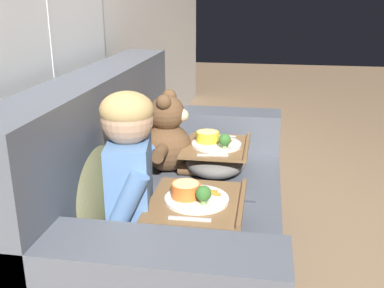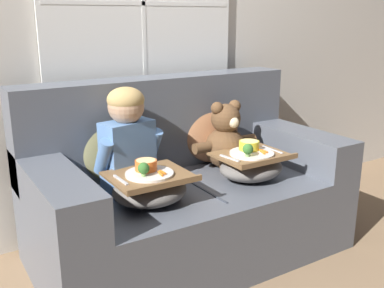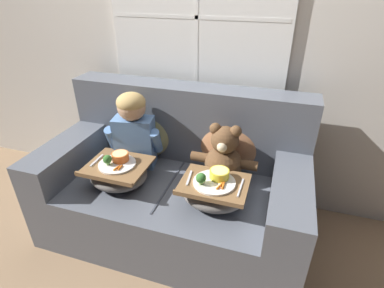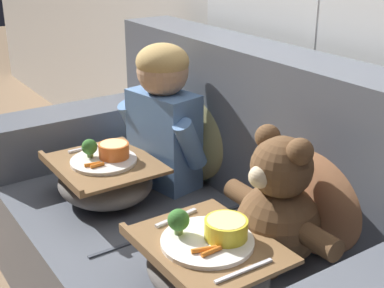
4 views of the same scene
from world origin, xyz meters
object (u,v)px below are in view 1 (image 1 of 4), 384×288
(throw_pillow_behind_teddy, at_px, (138,130))
(lap_tray_teddy, at_px, (216,157))
(couch, at_px, (161,213))
(lap_tray_child, at_px, (197,216))
(throw_pillow_behind_child, at_px, (91,179))
(teddy_bear, at_px, (168,138))
(child_figure, at_px, (129,158))

(throw_pillow_behind_teddy, bearing_deg, lap_tray_teddy, -90.00)
(couch, distance_m, throw_pillow_behind_teddy, 0.47)
(lap_tray_child, bearing_deg, throw_pillow_behind_child, 89.94)
(teddy_bear, bearing_deg, lap_tray_teddy, -90.00)
(throw_pillow_behind_teddy, xyz_separation_m, teddy_bear, (-0.00, -0.16, -0.03))
(teddy_bear, xyz_separation_m, lap_tray_child, (-0.63, -0.24, -0.09))
(child_figure, height_order, teddy_bear, child_figure)
(lap_tray_teddy, bearing_deg, throw_pillow_behind_child, 147.56)
(throw_pillow_behind_child, relative_size, lap_tray_teddy, 1.13)
(throw_pillow_behind_teddy, distance_m, teddy_bear, 0.16)
(couch, bearing_deg, throw_pillow_behind_child, 149.00)
(child_figure, height_order, lap_tray_teddy, child_figure)
(child_figure, bearing_deg, throw_pillow_behind_teddy, 13.71)
(throw_pillow_behind_child, xyz_separation_m, lap_tray_child, (-0.00, -0.40, -0.12))
(child_figure, relative_size, teddy_bear, 1.24)
(throw_pillow_behind_teddy, height_order, teddy_bear, throw_pillow_behind_teddy)
(lap_tray_child, bearing_deg, lap_tray_teddy, 0.03)
(teddy_bear, bearing_deg, throw_pillow_behind_child, 165.89)
(throw_pillow_behind_teddy, relative_size, child_figure, 0.79)
(couch, bearing_deg, teddy_bear, 5.61)
(lap_tray_child, relative_size, lap_tray_teddy, 0.98)
(throw_pillow_behind_child, distance_m, throw_pillow_behind_teddy, 0.63)
(throw_pillow_behind_teddy, height_order, lap_tray_child, throw_pillow_behind_teddy)
(couch, xyz_separation_m, child_figure, (-0.31, 0.04, 0.38))
(teddy_bear, distance_m, lap_tray_child, 0.68)
(throw_pillow_behind_child, height_order, teddy_bear, throw_pillow_behind_child)
(throw_pillow_behind_child, bearing_deg, lap_tray_child, -90.06)
(couch, height_order, lap_tray_teddy, couch)
(throw_pillow_behind_teddy, bearing_deg, teddy_bear, -90.00)
(child_figure, bearing_deg, throw_pillow_behind_child, 90.07)
(teddy_bear, xyz_separation_m, lap_tray_teddy, (-0.00, -0.24, -0.09))
(couch, relative_size, lap_tray_child, 4.43)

